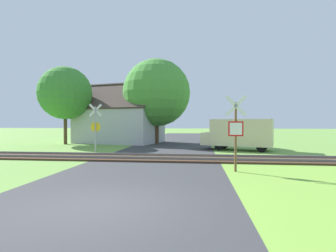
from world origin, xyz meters
TOP-DOWN VIEW (x-y plane):
  - ground_plane at (0.00, 0.00)m, footprint 160.00×160.00m
  - road_asphalt at (0.00, 2.00)m, footprint 6.68×80.00m
  - rail_track at (0.00, 8.21)m, footprint 60.00×2.60m
  - stop_sign_near at (3.76, 4.91)m, footprint 0.88×0.15m
  - crossing_sign_far at (-4.63, 11.00)m, footprint 0.86×0.22m
  - house at (-5.50, 19.40)m, footprint 9.09×7.37m
  - tree_left at (-9.86, 16.82)m, footprint 4.82×4.82m
  - tree_center at (-1.69, 18.71)m, footprint 6.38×6.38m
  - mail_truck at (5.19, 13.38)m, footprint 5.23×3.28m

SIDE VIEW (x-z plane):
  - ground_plane at x=0.00m, z-range 0.00..0.00m
  - road_asphalt at x=0.00m, z-range 0.00..0.01m
  - rail_track at x=0.00m, z-range -0.05..0.17m
  - mail_truck at x=5.19m, z-range 0.12..2.36m
  - stop_sign_near at x=3.76m, z-range 0.17..3.30m
  - crossing_sign_far at x=-4.63m, z-range 0.21..3.48m
  - house at x=-5.50m, z-range -1.07..4.86m
  - tree_left at x=-9.86m, z-range 1.14..8.24m
  - tree_center at x=-1.69m, z-range 0.81..8.83m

